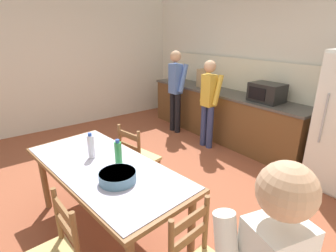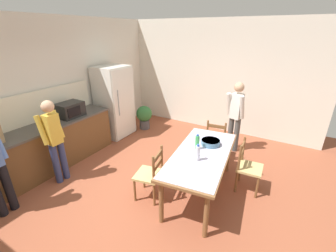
% 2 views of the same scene
% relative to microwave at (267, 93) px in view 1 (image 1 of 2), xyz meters
% --- Properties ---
extents(ground_plane, '(8.32, 8.32, 0.00)m').
position_rel_microwave_xyz_m(ground_plane, '(-0.21, -2.21, -1.08)').
color(ground_plane, brown).
extents(wall_back, '(6.52, 0.12, 2.90)m').
position_rel_microwave_xyz_m(wall_back, '(-0.21, 0.45, 0.37)').
color(wall_back, silver).
rests_on(wall_back, ground).
extents(wall_left, '(0.12, 5.20, 2.90)m').
position_rel_microwave_xyz_m(wall_left, '(-3.47, -2.21, 0.37)').
color(wall_left, silver).
rests_on(wall_left, ground).
extents(kitchen_counter, '(3.50, 0.66, 0.93)m').
position_rel_microwave_xyz_m(kitchen_counter, '(-0.95, 0.02, -0.61)').
color(kitchen_counter, brown).
rests_on(kitchen_counter, ground).
extents(counter_splashback, '(3.46, 0.03, 0.60)m').
position_rel_microwave_xyz_m(counter_splashback, '(-0.95, 0.33, 0.15)').
color(counter_splashback, '#EFE8CB').
rests_on(counter_splashback, kitchen_counter).
extents(microwave, '(0.50, 0.39, 0.30)m').
position_rel_microwave_xyz_m(microwave, '(0.00, 0.00, 0.00)').
color(microwave, black).
rests_on(microwave, kitchen_counter).
extents(paper_bag, '(0.24, 0.16, 0.36)m').
position_rel_microwave_xyz_m(paper_bag, '(-1.45, -0.01, 0.03)').
color(paper_bag, tan).
rests_on(paper_bag, kitchen_counter).
extents(dining_table, '(2.00, 1.07, 0.78)m').
position_rel_microwave_xyz_m(dining_table, '(0.18, -2.89, -0.38)').
color(dining_table, brown).
rests_on(dining_table, ground).
extents(bottle_near_centre, '(0.07, 0.07, 0.27)m').
position_rel_microwave_xyz_m(bottle_near_centre, '(-0.05, -2.92, -0.17)').
color(bottle_near_centre, silver).
rests_on(bottle_near_centre, dining_table).
extents(bottle_off_centre, '(0.07, 0.07, 0.27)m').
position_rel_microwave_xyz_m(bottle_off_centre, '(0.27, -2.77, -0.17)').
color(bottle_off_centre, green).
rests_on(bottle_off_centre, dining_table).
extents(serving_bowl, '(0.32, 0.32, 0.09)m').
position_rel_microwave_xyz_m(serving_bowl, '(0.52, -2.91, -0.24)').
color(serving_bowl, slate).
rests_on(serving_bowl, dining_table).
extents(chair_side_far_left, '(0.49, 0.48, 0.91)m').
position_rel_microwave_xyz_m(chair_side_far_left, '(-0.33, -2.23, -0.63)').
color(chair_side_far_left, brown).
rests_on(chair_side_far_left, ground).
extents(person_at_sink, '(0.42, 0.29, 1.65)m').
position_rel_microwave_xyz_m(person_at_sink, '(-1.72, -0.50, -0.15)').
color(person_at_sink, black).
rests_on(person_at_sink, ground).
extents(person_at_counter, '(0.39, 0.27, 1.55)m').
position_rel_microwave_xyz_m(person_at_counter, '(-0.77, -0.52, -0.20)').
color(person_at_counter, navy).
rests_on(person_at_counter, ground).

